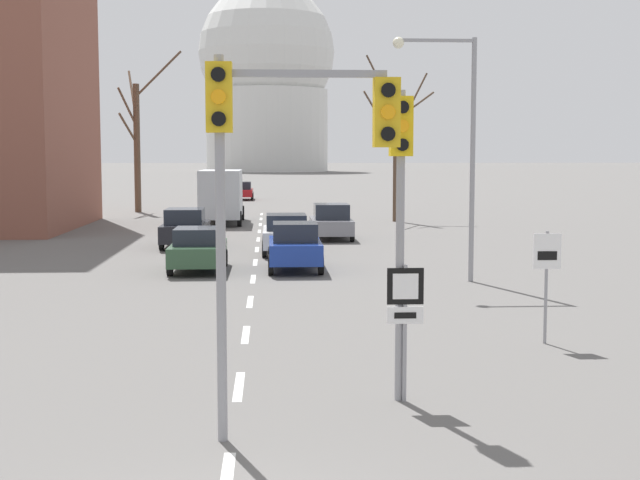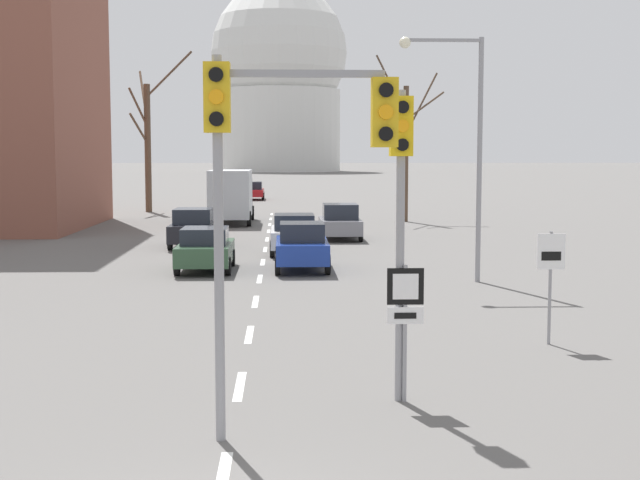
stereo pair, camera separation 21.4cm
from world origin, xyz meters
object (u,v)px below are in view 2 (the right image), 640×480
Objects in this scene: route_sign_post at (405,310)px; sedan_far_left at (253,191)px; sedan_near_left at (205,249)px; street_lamp_right at (463,130)px; traffic_signal_near_right at (401,186)px; sedan_distant_centre at (194,228)px; delivery_truck at (231,195)px; traffic_signal_centre_tall at (275,149)px; sedan_near_right at (294,234)px; sedan_far_right at (340,222)px; speed_limit_sign at (551,268)px; sedan_mid_centre at (302,246)px.

route_sign_post is 65.36m from sedan_far_left.
sedan_far_left is (0.05, 48.49, 0.04)m from sedan_near_left.
sedan_near_left is at bearing 160.13° from street_lamp_right.
route_sign_post is (0.08, -0.09, -2.01)m from traffic_signal_near_right.
sedan_distant_centre is 0.59× the size of delivery_truck.
traffic_signal_centre_tall is at bearing -85.82° from delivery_truck.
sedan_far_left is (-8.34, 51.52, -4.01)m from street_lamp_right.
delivery_truck is (-3.47, 16.17, 0.87)m from sedan_near_right.
sedan_far_right is at bearing -81.77° from sedan_far_left.
speed_limit_sign is at bearing -82.85° from sedan_far_right.
street_lamp_right reaches higher than sedan_far_left.
sedan_near_right is 0.99× the size of sedan_far_right.
sedan_near_left is at bearing -89.16° from delivery_truck.
sedan_far_right reaches higher than sedan_far_left.
sedan_far_right is 11.56m from delivery_truck.
sedan_mid_centre is (-1.25, 16.59, -2.69)m from traffic_signal_near_right.
traffic_signal_near_right is at bearing 131.34° from route_sign_post.
sedan_distant_centre is (-1.25, -40.37, 0.03)m from sedan_far_left.
street_lamp_right reaches higher than sedan_near_right.
speed_limit_sign is 61.47m from sedan_far_left.
speed_limit_sign is 0.57× the size of sedan_distant_centre.
sedan_distant_centre is (-5.90, 24.82, -0.69)m from route_sign_post.
traffic_signal_near_right is 65.32m from sedan_far_left.
sedan_near_right is at bearing 58.57° from sedan_near_left.
traffic_signal_near_right is at bearing 44.05° from traffic_signal_centre_tall.
traffic_signal_centre_tall is at bearing -110.43° from street_lamp_right.
street_lamp_right is 26.06m from delivery_truck.
sedan_far_left is (-3.31, 48.51, -0.05)m from sedan_mid_centre.
sedan_near_right is at bearing 106.61° from speed_limit_sign.
delivery_truck is (-0.31, 21.34, 0.92)m from sedan_near_left.
sedan_mid_centre is at bearing -60.69° from sedan_distant_centre.
sedan_near_right is 5.27m from sedan_distant_centre.
traffic_signal_near_right is at bearing -85.99° from sedan_far_left.
traffic_signal_near_right is 0.66× the size of street_lamp_right.
traffic_signal_near_right reaches higher than sedan_mid_centre.
route_sign_post reaches higher than sedan_near_left.
sedan_near_right is 43.44m from sedan_far_left.
sedan_far_left is at bearing 98.23° from sedan_far_right.
traffic_signal_centre_tall is 2.23× the size of speed_limit_sign.
sedan_mid_centre is (-5.02, 3.02, -3.96)m from street_lamp_right.
sedan_near_right is 0.90× the size of sedan_far_left.
sedan_far_right is at bearing 64.44° from sedan_near_left.
route_sign_post is 5.67m from speed_limit_sign.
sedan_far_right is at bearing 69.85° from sedan_near_right.
sedan_near_right is at bearing 88.66° from traffic_signal_centre_tall.
sedan_near_right reaches higher than sedan_near_left.
sedan_near_right is at bearing -85.90° from sedan_far_left.
sedan_near_right is (-5.24, 17.57, -0.81)m from speed_limit_sign.
traffic_signal_near_right is 1.24× the size of sedan_far_right.
traffic_signal_centre_tall is 1.32× the size of sedan_far_right.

